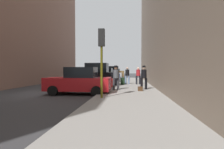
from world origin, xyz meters
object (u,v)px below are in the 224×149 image
(parked_red_hatchback, at_px, (79,81))
(pedestrian_in_red_jacket, at_px, (138,75))
(traffic_light, at_px, (102,48))
(fire_hydrant, at_px, (112,82))
(parked_black_suv, at_px, (96,76))
(duffel_bag, at_px, (140,89))
(pedestrian_with_beanie, at_px, (116,76))
(parked_blue_sedan, at_px, (103,76))
(rolling_suitcase, at_px, (123,81))
(parked_gray_coupe, at_px, (115,73))
(pedestrian_with_fedora, at_px, (144,76))
(parked_bronze_suv, at_px, (112,73))
(pedestrian_in_jeans, at_px, (127,75))
(parked_silver_sedan, at_px, (109,74))

(parked_red_hatchback, relative_size, pedestrian_in_red_jacket, 2.46)
(traffic_light, bearing_deg, fire_hydrant, 90.47)
(parked_black_suv, relative_size, duffel_bag, 10.56)
(parked_red_hatchback, bearing_deg, pedestrian_with_beanie, 33.90)
(pedestrian_in_red_jacket, bearing_deg, parked_blue_sedan, 135.55)
(parked_black_suv, xyz_separation_m, rolling_suitcase, (2.63, 0.39, -0.54))
(parked_gray_coupe, xyz_separation_m, pedestrian_with_beanie, (2.31, -25.31, 0.29))
(fire_hydrant, relative_size, pedestrian_with_fedora, 0.40)
(parked_red_hatchback, relative_size, pedestrian_with_beanie, 2.36)
(traffic_light, height_order, rolling_suitcase, traffic_light)
(parked_bronze_suv, height_order, pedestrian_in_red_jacket, parked_bronze_suv)
(parked_bronze_suv, bearing_deg, parked_black_suv, -90.00)
(parked_gray_coupe, distance_m, pedestrian_in_jeans, 20.40)
(parked_gray_coupe, bearing_deg, traffic_light, -86.35)
(parked_blue_sedan, distance_m, pedestrian_with_beanie, 9.29)
(parked_red_hatchback, xyz_separation_m, duffel_bag, (4.05, 1.06, -0.56))
(parked_silver_sedan, bearing_deg, traffic_light, -84.26)
(parked_bronze_suv, height_order, traffic_light, traffic_light)
(pedestrian_in_jeans, bearing_deg, pedestrian_with_beanie, -98.40)
(parked_red_hatchback, distance_m, rolling_suitcase, 6.49)
(parked_black_suv, relative_size, parked_bronze_suv, 1.01)
(parked_gray_coupe, distance_m, pedestrian_with_fedora, 25.28)
(parked_gray_coupe, distance_m, traffic_light, 29.18)
(parked_blue_sedan, distance_m, duffel_bag, 10.33)
(parked_red_hatchback, distance_m, parked_blue_sedan, 10.55)
(parked_black_suv, distance_m, parked_bronze_suv, 16.03)
(parked_red_hatchback, height_order, pedestrian_with_fedora, pedestrian_with_fedora)
(duffel_bag, bearing_deg, parked_blue_sedan, 113.13)
(parked_black_suv, distance_m, parked_blue_sedan, 5.02)
(pedestrian_in_red_jacket, height_order, pedestrian_with_beanie, pedestrian_with_beanie)
(parked_bronze_suv, distance_m, fire_hydrant, 17.73)
(parked_red_hatchback, relative_size, parked_black_suv, 0.90)
(parked_silver_sedan, relative_size, pedestrian_in_red_jacket, 2.46)
(pedestrian_in_red_jacket, distance_m, duffel_bag, 5.46)
(traffic_light, xyz_separation_m, duffel_bag, (2.20, 3.26, -2.47))
(fire_hydrant, height_order, pedestrian_with_beanie, pedestrian_with_beanie)
(parked_blue_sedan, relative_size, pedestrian_in_jeans, 2.49)
(parked_red_hatchback, distance_m, pedestrian_with_fedora, 4.80)
(parked_blue_sedan, height_order, pedestrian_with_fedora, pedestrian_with_fedora)
(parked_gray_coupe, height_order, pedestrian_with_beanie, pedestrian_with_beanie)
(fire_hydrant, bearing_deg, parked_gray_coupe, 94.50)
(pedestrian_with_beanie, bearing_deg, duffel_bag, -15.72)
(parked_gray_coupe, bearing_deg, pedestrian_with_beanie, -84.79)
(parked_gray_coupe, relative_size, pedestrian_with_fedora, 2.39)
(parked_gray_coupe, bearing_deg, pedestrian_in_red_jacket, -78.46)
(parked_bronze_suv, relative_size, pedestrian_in_red_jacket, 2.70)
(parked_red_hatchback, xyz_separation_m, parked_blue_sedan, (-0.00, 10.55, 0.00))
(parked_gray_coupe, relative_size, pedestrian_with_beanie, 2.39)
(pedestrian_in_jeans, distance_m, pedestrian_in_red_jacket, 1.12)
(parked_black_suv, bearing_deg, rolling_suitcase, 8.43)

